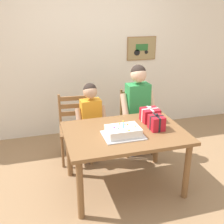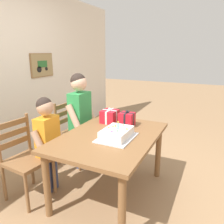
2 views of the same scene
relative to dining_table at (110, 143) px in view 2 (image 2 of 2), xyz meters
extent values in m
plane|color=#997551|center=(0.00, 0.00, -0.64)|extent=(20.00, 20.00, 0.00)
cube|color=olive|center=(0.86, 1.70, 0.75)|extent=(0.51, 0.02, 0.39)
cube|color=#9E8456|center=(0.86, 1.69, 0.75)|extent=(0.48, 0.01, 0.36)
cube|color=#28662D|center=(0.86, 1.69, 0.77)|extent=(0.22, 0.01, 0.11)
cylinder|color=black|center=(0.77, 1.69, 0.69)|extent=(0.10, 0.01, 0.10)
cylinder|color=black|center=(0.94, 1.69, 0.69)|extent=(0.06, 0.01, 0.06)
cube|color=brown|center=(0.00, 0.00, 0.08)|extent=(1.36, 0.96, 0.04)
cylinder|color=brown|center=(-0.60, -0.40, -0.29)|extent=(0.07, 0.07, 0.69)
cylinder|color=brown|center=(0.60, -0.40, -0.29)|extent=(0.07, 0.07, 0.69)
cylinder|color=brown|center=(-0.60, 0.40, -0.29)|extent=(0.07, 0.07, 0.69)
cylinder|color=brown|center=(0.60, 0.40, -0.29)|extent=(0.07, 0.07, 0.69)
cube|color=silver|center=(-0.05, -0.10, 0.10)|extent=(0.44, 0.34, 0.01)
cube|color=white|center=(-0.05, -0.10, 0.15)|extent=(0.36, 0.26, 0.09)
cylinder|color=#33ADE5|center=(-0.06, -0.12, 0.23)|extent=(0.01, 0.01, 0.07)
sphere|color=yellow|center=(-0.06, -0.12, 0.28)|extent=(0.02, 0.02, 0.02)
sphere|color=green|center=(-0.12, -0.14, 0.20)|extent=(0.01, 0.01, 0.01)
sphere|color=purple|center=(-0.16, -0.09, 0.20)|extent=(0.02, 0.02, 0.02)
sphere|color=yellow|center=(-0.02, -0.20, 0.20)|extent=(0.02, 0.02, 0.02)
sphere|color=yellow|center=(-0.01, -0.04, 0.20)|extent=(0.02, 0.02, 0.02)
sphere|color=yellow|center=(-0.07, -0.01, 0.20)|extent=(0.02, 0.02, 0.02)
sphere|color=orange|center=(0.01, -0.05, 0.20)|extent=(0.02, 0.02, 0.02)
sphere|color=orange|center=(0.08, -0.12, 0.20)|extent=(0.02, 0.02, 0.02)
cube|color=red|center=(0.39, 0.20, 0.18)|extent=(0.21, 0.19, 0.16)
cube|color=white|center=(0.39, 0.20, 0.18)|extent=(0.21, 0.02, 0.17)
cube|color=white|center=(0.39, 0.20, 0.18)|extent=(0.02, 0.20, 0.17)
sphere|color=white|center=(0.39, 0.20, 0.27)|extent=(0.04, 0.04, 0.04)
cube|color=red|center=(0.36, -0.05, 0.18)|extent=(0.15, 0.17, 0.16)
cube|color=black|center=(0.36, -0.05, 0.18)|extent=(0.16, 0.02, 0.17)
cube|color=black|center=(0.36, -0.05, 0.18)|extent=(0.02, 0.18, 0.17)
sphere|color=black|center=(0.36, -0.05, 0.27)|extent=(0.04, 0.04, 0.04)
cube|color=brown|center=(-0.46, 0.79, -0.19)|extent=(0.46, 0.46, 0.04)
cylinder|color=brown|center=(-0.28, 0.58, -0.42)|extent=(0.04, 0.04, 0.43)
cylinder|color=brown|center=(-0.66, 0.62, -0.42)|extent=(0.04, 0.04, 0.43)
cylinder|color=brown|center=(-0.25, 0.96, -0.42)|extent=(0.04, 0.04, 0.43)
cylinder|color=brown|center=(-0.63, 1.00, -0.42)|extent=(0.04, 0.04, 0.43)
cylinder|color=brown|center=(-0.25, 0.96, 0.06)|extent=(0.04, 0.04, 0.45)
cube|color=brown|center=(-0.44, 0.98, -0.01)|extent=(0.36, 0.06, 0.06)
cube|color=brown|center=(-0.44, 0.98, 0.10)|extent=(0.36, 0.06, 0.06)
cube|color=brown|center=(-0.44, 0.98, 0.22)|extent=(0.36, 0.06, 0.06)
cube|color=brown|center=(0.46, 0.79, -0.19)|extent=(0.43, 0.43, 0.04)
cylinder|color=brown|center=(0.64, 0.59, -0.42)|extent=(0.04, 0.04, 0.43)
cylinder|color=brown|center=(0.26, 0.61, -0.42)|extent=(0.04, 0.04, 0.43)
cylinder|color=brown|center=(0.65, 0.97, -0.42)|extent=(0.04, 0.04, 0.43)
cylinder|color=brown|center=(0.27, 0.99, -0.42)|extent=(0.04, 0.04, 0.43)
cylinder|color=brown|center=(0.65, 0.97, 0.06)|extent=(0.04, 0.04, 0.45)
cylinder|color=brown|center=(0.27, 0.99, 0.06)|extent=(0.04, 0.04, 0.45)
cube|color=brown|center=(0.46, 0.98, -0.01)|extent=(0.36, 0.04, 0.06)
cube|color=brown|center=(0.46, 0.98, 0.10)|extent=(0.36, 0.04, 0.06)
cube|color=brown|center=(0.46, 0.98, 0.22)|extent=(0.36, 0.04, 0.06)
cylinder|color=#38426B|center=(0.48, 0.67, -0.38)|extent=(0.11, 0.11, 0.50)
cylinder|color=#38426B|center=(0.34, 0.66, -0.38)|extent=(0.11, 0.11, 0.50)
cube|color=#2D934C|center=(0.41, 0.67, 0.16)|extent=(0.32, 0.20, 0.58)
cylinder|color=#E0B293|center=(0.61, 0.63, 0.14)|extent=(0.09, 0.24, 0.38)
cylinder|color=#E0B293|center=(0.21, 0.62, 0.14)|extent=(0.09, 0.24, 0.38)
sphere|color=#E0B293|center=(0.41, 0.67, 0.57)|extent=(0.22, 0.22, 0.22)
sphere|color=#2D231E|center=(0.41, 0.68, 0.60)|extent=(0.21, 0.21, 0.21)
cylinder|color=#38426B|center=(-0.19, 0.67, -0.42)|extent=(0.09, 0.09, 0.43)
cylinder|color=#38426B|center=(-0.31, 0.66, -0.42)|extent=(0.09, 0.09, 0.43)
cube|color=orange|center=(-0.25, 0.67, 0.04)|extent=(0.27, 0.17, 0.49)
cylinder|color=tan|center=(-0.08, 0.64, 0.02)|extent=(0.08, 0.21, 0.33)
cylinder|color=tan|center=(-0.42, 0.63, 0.02)|extent=(0.08, 0.21, 0.33)
sphere|color=tan|center=(-0.25, 0.67, 0.39)|extent=(0.18, 0.18, 0.18)
sphere|color=#2D231E|center=(-0.25, 0.68, 0.42)|extent=(0.17, 0.17, 0.17)
camera|label=1|loc=(-0.93, -2.68, 1.43)|focal=44.23mm
camera|label=2|loc=(-2.01, -0.99, 0.98)|focal=35.04mm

